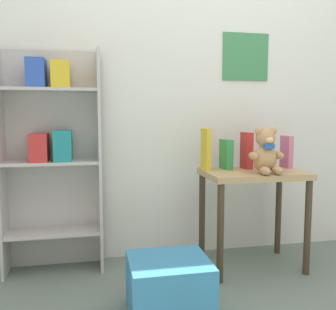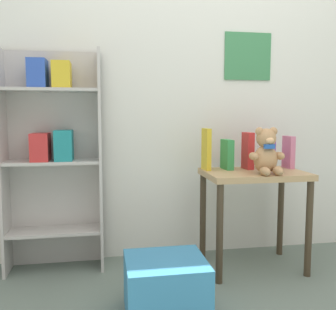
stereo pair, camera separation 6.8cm
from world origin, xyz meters
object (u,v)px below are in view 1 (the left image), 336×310
display_table (253,188)px  book_standing_red (247,150)px  book_standing_pink (286,152)px  book_standing_purple (267,153)px  teddy_bear (266,152)px  bookshelf_side (52,149)px  book_standing_yellow (206,149)px  book_standing_green (226,154)px  storage_bin (169,287)px

display_table → book_standing_red: 0.25m
book_standing_red → book_standing_pink: (0.27, -0.01, -0.01)m
display_table → book_standing_purple: bearing=36.1°
teddy_bear → book_standing_pink: bearing=39.0°
display_table → book_standing_pink: 0.36m
bookshelf_side → book_standing_red: bearing=-5.4°
bookshelf_side → book_standing_yellow: bearing=-6.8°
bookshelf_side → book_standing_pink: 1.50m
teddy_bear → book_standing_pink: 0.32m
display_table → book_standing_green: size_ratio=3.24×
storage_bin → display_table: bearing=36.0°
bookshelf_side → display_table: (1.22, -0.23, -0.25)m
display_table → storage_bin: display_table is taller
bookshelf_side → book_standing_purple: (1.35, -0.13, -0.04)m
bookshelf_side → teddy_bear: 1.29m
display_table → bookshelf_side: bearing=169.5°
teddy_bear → book_standing_purple: (0.11, 0.20, -0.02)m
storage_bin → bookshelf_side: bearing=130.5°
display_table → book_standing_yellow: 0.38m
teddy_bear → book_standing_green: bearing=127.8°
display_table → teddy_bear: bearing=-73.5°
book_standing_yellow → book_standing_red: size_ratio=1.12×
book_standing_green → display_table: bearing=-42.3°
book_standing_purple → display_table: bearing=-144.9°
book_standing_green → teddy_bear: bearing=-54.7°
book_standing_purple → book_standing_pink: 0.14m
book_standing_yellow → storage_bin: book_standing_yellow is taller
teddy_bear → bookshelf_side: bearing=165.3°
book_standing_pink → storage_bin: 1.21m
book_standing_red → book_standing_pink: book_standing_red is taller
book_standing_purple → book_standing_red: bearing=174.7°
bookshelf_side → teddy_bear: size_ratio=4.93×
display_table → book_standing_red: bearing=90.0°
book_standing_red → display_table: bearing=-91.3°
book_standing_yellow → storage_bin: bearing=-124.8°
teddy_bear → storage_bin: size_ratio=0.72×
bookshelf_side → teddy_bear: bookshelf_side is taller
display_table → book_standing_yellow: (-0.27, 0.11, 0.24)m
bookshelf_side → book_standing_green: (1.08, -0.11, -0.05)m
book_standing_green → book_standing_purple: bearing=-5.6°
book_standing_yellow → book_standing_red: 0.28m
book_standing_green → book_standing_red: 0.14m
bookshelf_side → book_standing_red: 1.22m
book_standing_red → book_standing_purple: 0.14m
display_table → storage_bin: 0.86m
storage_bin → book_standing_pink: bearing=31.5°
book_standing_yellow → storage_bin: 0.91m
teddy_bear → book_standing_purple: teddy_bear is taller
teddy_bear → book_standing_pink: (0.24, 0.20, -0.02)m
display_table → book_standing_green: 0.27m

